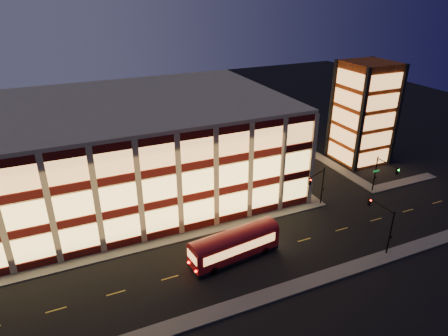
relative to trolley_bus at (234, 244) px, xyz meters
name	(u,v)px	position (x,y,z in m)	size (l,w,h in m)	color
ground	(171,244)	(-6.13, 5.71, -2.10)	(200.00, 200.00, 0.00)	black
sidewalk_office_south	(146,245)	(-9.13, 6.71, -2.03)	(54.00, 2.00, 0.15)	#514F4C
sidewalk_office_east	(265,163)	(16.87, 22.71, -2.03)	(2.00, 30.00, 0.15)	#514F4C
sidewalk_tower_south	(402,183)	(33.87, 6.71, -2.03)	(14.00, 2.00, 0.15)	#514F4C
sidewalk_tower_west	(314,154)	(27.87, 22.71, -2.03)	(2.00, 30.00, 0.15)	#514F4C
sidewalk_near	(210,315)	(-6.13, -7.29, -2.03)	(100.00, 2.00, 0.15)	#514F4C
office_building	(117,149)	(-9.05, 22.63, 5.15)	(50.45, 30.45, 14.50)	tan
stair_tower	(363,113)	(33.82, 17.67, 6.89)	(8.60, 8.60, 18.00)	#8C3814
traffic_signal_far	(318,183)	(16.08, 5.95, 2.01)	(3.79, 1.87, 6.00)	black
traffic_signal_right	(383,171)	(27.37, 5.09, 2.00)	(1.20, 4.37, 6.00)	black
traffic_signal_near	(383,219)	(17.37, -5.32, 2.03)	(0.32, 4.45, 6.00)	black
trolley_bus	(234,244)	(0.00, 0.00, 0.00)	(11.45, 4.17, 3.79)	maroon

